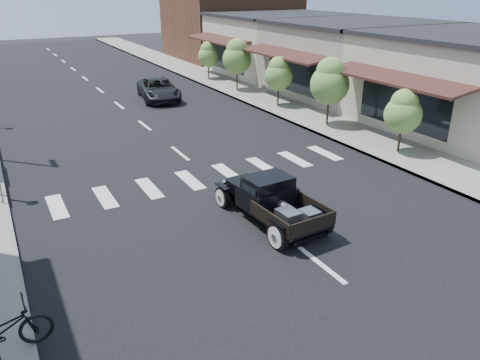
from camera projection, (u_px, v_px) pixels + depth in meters
name	position (u px, v px, depth m)	size (l,w,h in m)	color
ground	(263.00, 219.00, 14.81)	(120.00, 120.00, 0.00)	black
road	(128.00, 113.00, 26.96)	(14.00, 80.00, 0.02)	black
road_markings	(157.00, 136.00, 22.91)	(12.00, 60.00, 0.06)	silver
sidewalk_right	(256.00, 96.00, 30.67)	(3.00, 80.00, 0.15)	gray
storefront_near	(475.00, 82.00, 23.78)	(10.00, 9.00, 4.50)	#BFB4A1
storefront_mid	(356.00, 59.00, 31.07)	(10.00, 9.00, 4.50)	#ADA291
storefront_far	(281.00, 45.00, 38.36)	(10.00, 9.00, 4.50)	beige
far_building_right	(230.00, 21.00, 46.19)	(11.00, 10.00, 7.00)	brown
small_tree_a	(402.00, 122.00, 19.82)	(1.58, 1.58, 2.63)	olive
small_tree_b	(329.00, 92.00, 23.69)	(1.97, 1.97, 3.29)	olive
small_tree_c	(278.00, 82.00, 27.60)	(1.65, 1.65, 2.75)	olive
small_tree_d	(237.00, 65.00, 31.71)	(1.96, 1.96, 3.27)	olive
small_tree_e	(208.00, 61.00, 35.58)	(1.57, 1.57, 2.62)	olive
hotrod_pickup	(271.00, 200.00, 14.39)	(1.99, 4.26, 1.48)	black
second_car	(159.00, 90.00, 29.76)	(2.19, 4.76, 1.32)	black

